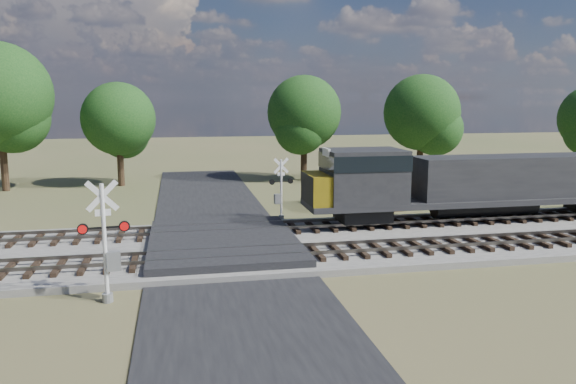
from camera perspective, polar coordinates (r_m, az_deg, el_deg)
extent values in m
plane|color=#48542D|center=(26.95, -6.48, -6.19)|extent=(160.00, 160.00, 0.00)
cube|color=gray|center=(29.86, 12.98, -4.52)|extent=(140.00, 10.00, 0.30)
cube|color=black|center=(26.94, -6.48, -6.11)|extent=(7.00, 60.00, 0.08)
cube|color=#262628|center=(27.35, -6.58, -5.28)|extent=(7.00, 9.00, 0.62)
cube|color=black|center=(25.17, -1.54, -6.35)|extent=(44.00, 2.60, 0.18)
cube|color=#514C46|center=(26.96, 15.82, -5.28)|extent=(140.00, 0.08, 0.15)
cube|color=#514C46|center=(28.20, 14.50, -4.57)|extent=(140.00, 0.08, 0.15)
cube|color=black|center=(29.95, -3.16, -3.77)|extent=(44.00, 2.60, 0.18)
cube|color=#514C46|center=(31.35, 11.68, -3.04)|extent=(140.00, 0.08, 0.15)
cube|color=#514C46|center=(32.65, 10.71, -2.51)|extent=(140.00, 0.08, 0.15)
cylinder|color=silver|center=(21.04, -18.12, -5.03)|extent=(0.15, 0.15, 4.33)
cylinder|color=gray|center=(21.62, -17.85, -10.18)|extent=(0.39, 0.39, 0.32)
cube|color=silver|center=(20.69, -18.37, -0.38)|extent=(1.13, 0.19, 1.13)
cube|color=silver|center=(20.69, -18.37, -0.38)|extent=(1.13, 0.19, 1.13)
cube|color=silver|center=(20.79, -18.29, -2.00)|extent=(0.54, 0.10, 0.24)
cube|color=black|center=(20.90, -18.21, -3.45)|extent=(1.73, 0.29, 0.06)
cylinder|color=red|center=(20.92, -20.14, -3.55)|extent=(0.40, 0.16, 0.39)
cylinder|color=red|center=(20.92, -16.28, -3.34)|extent=(0.40, 0.16, 0.39)
cube|color=gray|center=(21.21, -17.30, -6.69)|extent=(0.52, 0.38, 0.70)
cylinder|color=silver|center=(33.69, -0.70, 0.23)|extent=(0.13, 0.13, 3.64)
cylinder|color=gray|center=(34.01, -0.69, -2.57)|extent=(0.33, 0.33, 0.27)
cube|color=silver|center=(33.49, -0.70, 2.69)|extent=(0.95, 0.20, 0.95)
cube|color=silver|center=(33.49, -0.70, 2.69)|extent=(0.95, 0.20, 0.95)
cube|color=silver|center=(33.55, -0.70, 1.84)|extent=(0.45, 0.10, 0.20)
cube|color=black|center=(33.62, -0.70, 1.07)|extent=(1.45, 0.30, 0.05)
cylinder|color=red|center=(33.83, 0.24, 1.13)|extent=(0.34, 0.15, 0.33)
cylinder|color=red|center=(33.42, -1.65, 1.02)|extent=(0.34, 0.15, 0.33)
cube|color=gray|center=(33.71, -1.06, -0.71)|extent=(0.45, 0.34, 0.59)
cube|color=#442F1D|center=(37.75, 8.37, 0.33)|extent=(4.26, 4.26, 2.59)
cube|color=#2B2B2E|center=(37.56, 8.42, 2.42)|extent=(4.69, 4.69, 0.18)
cylinder|color=black|center=(49.35, -26.95, 3.42)|extent=(0.56, 0.56, 5.78)
cylinder|color=black|center=(48.71, -16.66, 3.11)|extent=(0.56, 0.56, 4.28)
sphere|color=#113712|center=(48.47, -16.85, 7.13)|extent=(5.99, 5.99, 5.99)
cylinder|color=black|center=(49.88, 1.62, 3.85)|extent=(0.56, 0.56, 4.62)
sphere|color=#113712|center=(49.64, 1.64, 8.10)|extent=(6.47, 6.47, 6.47)
cylinder|color=black|center=(49.99, 13.26, 3.61)|extent=(0.56, 0.56, 4.63)
sphere|color=#113712|center=(49.76, 13.42, 7.86)|extent=(6.48, 6.48, 6.48)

